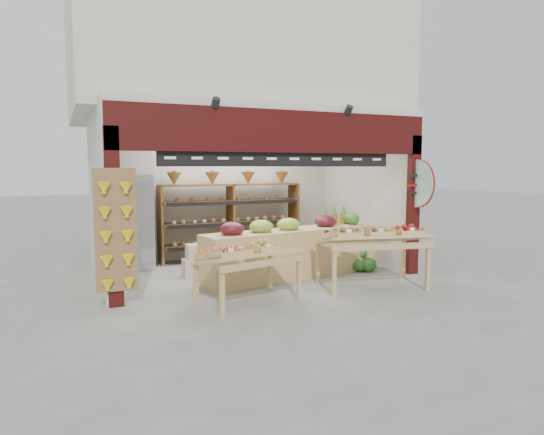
{
  "coord_description": "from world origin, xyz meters",
  "views": [
    {
      "loc": [
        -3.48,
        -8.42,
        2.07
      ],
      "look_at": [
        0.16,
        -0.2,
        1.12
      ],
      "focal_mm": 32.0,
      "sensor_mm": 36.0,
      "label": 1
    }
  ],
  "objects_px": {
    "watermelon_pile": "(361,262)",
    "mid_counter": "(292,251)",
    "back_shelving": "(231,207)",
    "display_table_left": "(240,255)",
    "cardboard_stack": "(206,263)",
    "refrigerator": "(135,222)",
    "display_table_right": "(372,236)"
  },
  "relations": [
    {
      "from": "watermelon_pile",
      "to": "mid_counter",
      "type": "bearing_deg",
      "value": 177.92
    },
    {
      "from": "back_shelving",
      "to": "display_table_left",
      "type": "relative_size",
      "value": 1.9
    },
    {
      "from": "back_shelving",
      "to": "cardboard_stack",
      "type": "xyz_separation_m",
      "value": [
        -0.97,
        -1.34,
        -0.94
      ]
    },
    {
      "from": "cardboard_stack",
      "to": "refrigerator",
      "type": "bearing_deg",
      "value": 134.96
    },
    {
      "from": "display_table_right",
      "to": "refrigerator",
      "type": "bearing_deg",
      "value": 137.71
    },
    {
      "from": "refrigerator",
      "to": "mid_counter",
      "type": "xyz_separation_m",
      "value": [
        2.59,
        -1.95,
        -0.46
      ]
    },
    {
      "from": "cardboard_stack",
      "to": "display_table_left",
      "type": "xyz_separation_m",
      "value": [
        -0.06,
        -2.08,
        0.51
      ]
    },
    {
      "from": "back_shelving",
      "to": "display_table_left",
      "type": "height_order",
      "value": "back_shelving"
    },
    {
      "from": "display_table_right",
      "to": "watermelon_pile",
      "type": "bearing_deg",
      "value": 63.4
    },
    {
      "from": "display_table_left",
      "to": "refrigerator",
      "type": "bearing_deg",
      "value": 108.67
    },
    {
      "from": "back_shelving",
      "to": "mid_counter",
      "type": "xyz_separation_m",
      "value": [
        0.47,
        -2.15,
        -0.67
      ]
    },
    {
      "from": "watermelon_pile",
      "to": "display_table_left",
      "type": "bearing_deg",
      "value": -157.87
    },
    {
      "from": "mid_counter",
      "to": "back_shelving",
      "type": "bearing_deg",
      "value": 102.33
    },
    {
      "from": "cardboard_stack",
      "to": "watermelon_pile",
      "type": "height_order",
      "value": "cardboard_stack"
    },
    {
      "from": "back_shelving",
      "to": "watermelon_pile",
      "type": "bearing_deg",
      "value": -48.04
    },
    {
      "from": "refrigerator",
      "to": "display_table_right",
      "type": "relative_size",
      "value": 0.98
    },
    {
      "from": "refrigerator",
      "to": "display_table_right",
      "type": "height_order",
      "value": "refrigerator"
    },
    {
      "from": "display_table_left",
      "to": "back_shelving",
      "type": "bearing_deg",
      "value": 73.28
    },
    {
      "from": "back_shelving",
      "to": "mid_counter",
      "type": "distance_m",
      "value": 2.3
    },
    {
      "from": "display_table_left",
      "to": "watermelon_pile",
      "type": "height_order",
      "value": "display_table_left"
    },
    {
      "from": "mid_counter",
      "to": "display_table_left",
      "type": "distance_m",
      "value": 1.98
    },
    {
      "from": "back_shelving",
      "to": "refrigerator",
      "type": "bearing_deg",
      "value": -174.75
    },
    {
      "from": "mid_counter",
      "to": "refrigerator",
      "type": "bearing_deg",
      "value": 142.99
    },
    {
      "from": "back_shelving",
      "to": "refrigerator",
      "type": "distance_m",
      "value": 2.14
    },
    {
      "from": "display_table_left",
      "to": "watermelon_pile",
      "type": "relative_size",
      "value": 2.75
    },
    {
      "from": "watermelon_pile",
      "to": "display_table_right",
      "type": "bearing_deg",
      "value": -116.6
    },
    {
      "from": "mid_counter",
      "to": "display_table_right",
      "type": "height_order",
      "value": "mid_counter"
    },
    {
      "from": "refrigerator",
      "to": "cardboard_stack",
      "type": "height_order",
      "value": "refrigerator"
    },
    {
      "from": "cardboard_stack",
      "to": "display_table_right",
      "type": "distance_m",
      "value": 3.19
    },
    {
      "from": "cardboard_stack",
      "to": "display_table_right",
      "type": "bearing_deg",
      "value": -40.86
    },
    {
      "from": "cardboard_stack",
      "to": "mid_counter",
      "type": "bearing_deg",
      "value": -29.1
    },
    {
      "from": "cardboard_stack",
      "to": "watermelon_pile",
      "type": "distance_m",
      "value": 3.07
    }
  ]
}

